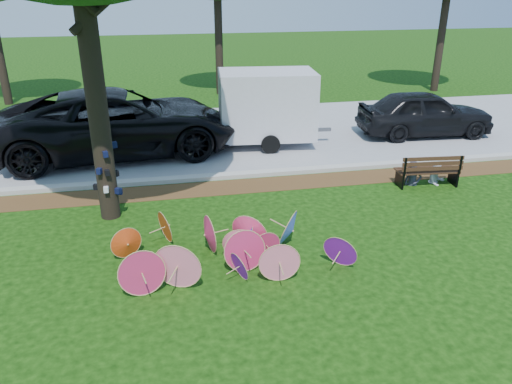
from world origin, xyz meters
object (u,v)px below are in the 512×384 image
dark_pickup (425,113)px  person_right (439,164)px  parasol_pile (227,247)px  cargo_trailer (267,104)px  person_left (415,162)px  black_van (119,122)px  park_bench (427,169)px

dark_pickup → person_right: size_ratio=4.24×
parasol_pile → cargo_trailer: size_ratio=1.55×
person_left → black_van: bearing=162.1°
cargo_trailer → person_right: (3.77, -4.25, -0.81)m
black_van → cargo_trailer: bearing=-95.0°
person_left → person_right: person_left is taller
parasol_pile → person_left: 6.25m
black_van → person_left: (7.78, -4.19, -0.36)m
cargo_trailer → park_bench: (3.42, -4.30, -0.92)m
parasol_pile → person_right: bearing=26.5°
parasol_pile → person_left: person_left is taller
dark_pickup → park_bench: (-2.22, -4.30, -0.35)m
parasol_pile → cargo_trailer: 7.75m
dark_pickup → person_left: bearing=152.3°
black_van → person_right: bearing=-122.1°
dark_pickup → cargo_trailer: size_ratio=1.53×
person_left → dark_pickup: bearing=69.3°
cargo_trailer → person_left: 5.30m
dark_pickup → person_left: dark_pickup is taller
parasol_pile → person_right: person_right is taller
parasol_pile → dark_pickup: 10.86m
parasol_pile → person_left: (5.44, 3.07, 0.27)m
dark_pickup → park_bench: 4.85m
black_van → person_left: 8.84m
parasol_pile → person_right: (6.14, 3.07, 0.16)m
park_bench → person_right: (0.35, 0.05, 0.11)m
person_left → person_right: (0.70, 0.00, -0.11)m
dark_pickup → park_bench: dark_pickup is taller
person_right → person_left: bearing=168.5°
park_bench → person_right: bearing=13.3°
black_van → person_left: bearing=-124.1°
cargo_trailer → dark_pickup: bearing=5.3°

